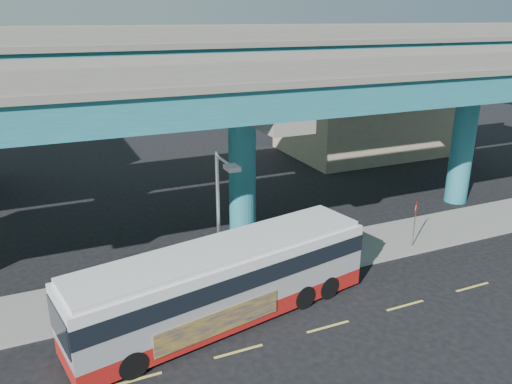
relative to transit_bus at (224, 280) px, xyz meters
name	(u,v)px	position (x,y,z in m)	size (l,w,h in m)	color
ground	(324,323)	(3.69, -2.00, -1.86)	(120.00, 120.00, 0.00)	black
sidewalk	(269,265)	(3.69, 3.50, -1.79)	(70.00, 4.00, 0.15)	gray
lane_markings	(328,327)	(3.69, -2.30, -1.86)	(58.00, 0.12, 0.01)	#D8C64C
viaduct	(241,78)	(3.69, 7.10, 7.28)	(52.00, 12.40, 11.70)	#1F6378
building_beige	(364,115)	(21.69, 20.98, 1.65)	(14.00, 10.23, 7.00)	tan
transit_bus	(224,280)	(0.00, 0.00, 0.00)	(13.51, 5.33, 3.40)	#A41613
street_lamp	(222,206)	(0.49, 1.47, 2.69)	(0.50, 2.23, 6.67)	gray
stop_sign	(416,214)	(11.85, 2.18, 0.23)	(0.64, 0.53, 2.68)	gray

